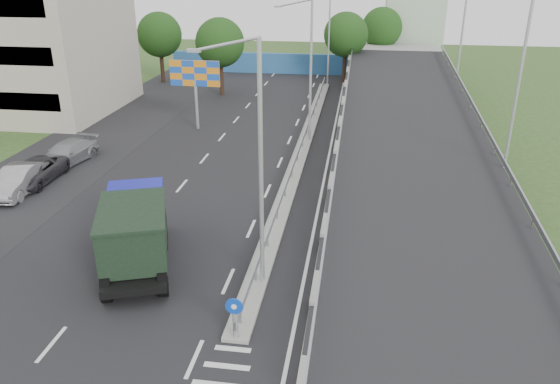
% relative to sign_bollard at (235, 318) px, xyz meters
% --- Properties ---
extents(ground, '(160.00, 160.00, 0.00)m').
position_rel_sign_bollard_xyz_m(ground, '(0.00, -2.17, -1.03)').
color(ground, '#2D4C1E').
rests_on(ground, ground).
extents(road_surface, '(26.00, 90.00, 0.04)m').
position_rel_sign_bollard_xyz_m(road_surface, '(-3.00, 17.83, -1.03)').
color(road_surface, black).
rests_on(road_surface, ground).
extents(parking_strip, '(8.00, 90.00, 0.05)m').
position_rel_sign_bollard_xyz_m(parking_strip, '(-16.00, 17.83, -1.03)').
color(parking_strip, black).
rests_on(parking_strip, ground).
extents(median, '(1.00, 44.00, 0.20)m').
position_rel_sign_bollard_xyz_m(median, '(0.00, 21.83, -0.93)').
color(median, gray).
rests_on(median, ground).
extents(overpass_ramp, '(10.00, 50.00, 3.50)m').
position_rel_sign_bollard_xyz_m(overpass_ramp, '(7.50, 21.83, 0.72)').
color(overpass_ramp, gray).
rests_on(overpass_ramp, ground).
extents(median_guardrail, '(0.09, 44.00, 0.71)m').
position_rel_sign_bollard_xyz_m(median_guardrail, '(0.00, 21.83, -0.28)').
color(median_guardrail, gray).
rests_on(median_guardrail, median).
extents(sign_bollard, '(0.64, 0.23, 1.67)m').
position_rel_sign_bollard_xyz_m(sign_bollard, '(0.00, 0.00, 0.00)').
color(sign_bollard, black).
rests_on(sign_bollard, median).
extents(lamp_post_near, '(2.74, 0.18, 10.08)m').
position_rel_sign_bollard_xyz_m(lamp_post_near, '(0.11, 3.83, 4.77)').
color(lamp_post_near, '#B2B5B7').
rests_on(lamp_post_near, median).
extents(lamp_post_mid, '(2.74, 0.18, 10.08)m').
position_rel_sign_bollard_xyz_m(lamp_post_mid, '(0.11, 23.83, 4.77)').
color(lamp_post_mid, '#B2B5B7').
rests_on(lamp_post_mid, median).
extents(lamp_post_far, '(2.74, 0.18, 10.08)m').
position_rel_sign_bollard_xyz_m(lamp_post_far, '(0.11, 43.83, 4.77)').
color(lamp_post_far, '#B2B5B7').
rests_on(lamp_post_far, median).
extents(blue_wall, '(30.00, 0.50, 2.40)m').
position_rel_sign_bollard_xyz_m(blue_wall, '(-4.00, 49.83, 0.17)').
color(blue_wall, '#296398').
rests_on(blue_wall, ground).
extents(church, '(7.00, 7.00, 13.80)m').
position_rel_sign_bollard_xyz_m(church, '(10.00, 57.83, 4.28)').
color(church, '#B2CCAD').
rests_on(church, ground).
extents(billboard, '(4.00, 0.24, 5.50)m').
position_rel_sign_bollard_xyz_m(billboard, '(-9.00, 25.83, 3.15)').
color(billboard, '#B2B5B7').
rests_on(billboard, ground).
extents(tree_left_mid, '(4.80, 4.80, 7.60)m').
position_rel_sign_bollard_xyz_m(tree_left_mid, '(-10.00, 37.83, 4.14)').
color(tree_left_mid, black).
rests_on(tree_left_mid, ground).
extents(tree_median_far, '(4.80, 4.80, 7.60)m').
position_rel_sign_bollard_xyz_m(tree_median_far, '(2.00, 45.83, 4.14)').
color(tree_median_far, black).
rests_on(tree_median_far, ground).
extents(tree_left_far, '(4.80, 4.80, 7.60)m').
position_rel_sign_bollard_xyz_m(tree_left_far, '(-18.00, 42.83, 4.14)').
color(tree_left_far, black).
rests_on(tree_left_far, ground).
extents(tree_ramp_far, '(4.80, 4.80, 7.60)m').
position_rel_sign_bollard_xyz_m(tree_ramp_far, '(6.00, 52.83, 4.14)').
color(tree_ramp_far, black).
rests_on(tree_ramp_far, ground).
extents(dump_truck, '(4.81, 7.56, 3.13)m').
position_rel_sign_bollard_xyz_m(dump_truck, '(-5.58, 4.73, 0.70)').
color(dump_truck, black).
rests_on(dump_truck, ground).
extents(parked_car_b, '(2.07, 4.94, 1.59)m').
position_rel_sign_bollard_xyz_m(parked_car_b, '(-15.65, 11.46, -0.24)').
color(parked_car_b, gray).
rests_on(parked_car_b, ground).
extents(parked_car_c, '(2.39, 5.08, 1.40)m').
position_rel_sign_bollard_xyz_m(parked_car_c, '(-15.61, 13.10, -0.33)').
color(parked_car_c, '#2C2C30').
rests_on(parked_car_c, ground).
extents(parked_car_d, '(2.90, 5.37, 1.48)m').
position_rel_sign_bollard_xyz_m(parked_car_d, '(-15.36, 16.58, -0.29)').
color(parked_car_d, gray).
rests_on(parked_car_d, ground).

